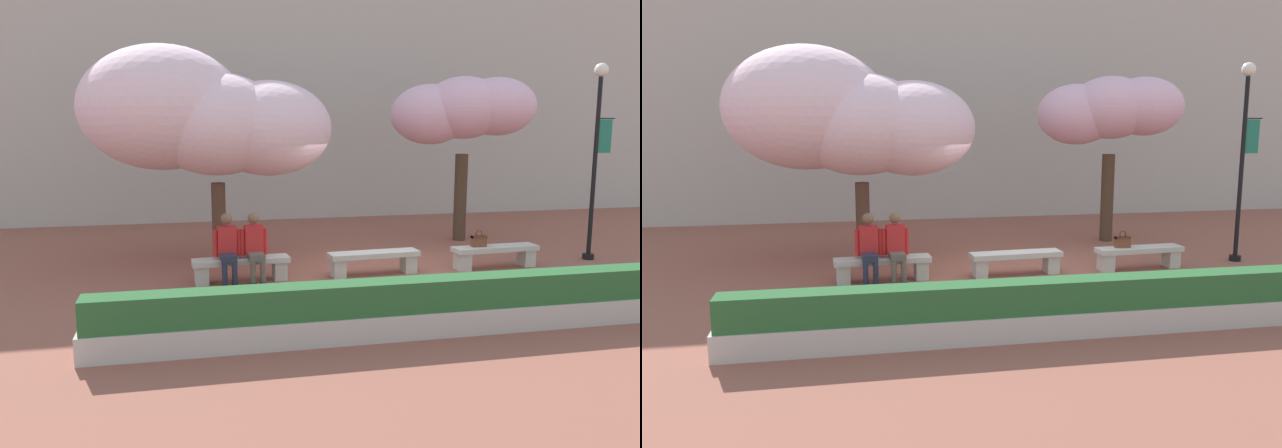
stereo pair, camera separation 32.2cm
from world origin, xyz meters
The scene contains 12 objects.
ground_plane centered at (0.00, 0.00, 0.00)m, with size 100.00×100.00×0.00m, color #8E5142.
building_facade centered at (0.00, 9.21, 4.60)m, with size 28.00×4.00×9.20m, color #B7B2A8.
stone_bench_west_end centered at (-2.57, 0.00, 0.30)m, with size 1.81×0.52×0.45m.
stone_bench_near_west centered at (0.00, 0.00, 0.30)m, with size 1.81×0.52×0.45m.
stone_bench_center centered at (2.57, 0.00, 0.30)m, with size 1.81×0.52×0.45m.
person_seated_left centered at (-2.82, -0.05, 0.70)m, with size 0.51×0.69×1.29m.
person_seated_right centered at (-2.32, -0.05, 0.70)m, with size 0.51×0.70×1.29m.
handbag centered at (2.21, 0.02, 0.58)m, with size 0.30×0.15×0.34m.
cherry_tree_main centered at (-3.13, 1.90, 3.03)m, with size 5.15×3.52×4.49m.
cherry_tree_secondary centered at (3.14, 2.97, 3.20)m, with size 3.41×2.34×4.02m.
lamp_post_with_banner centered at (4.95, 0.29, 2.48)m, with size 0.54×0.28×4.14m.
planter_hedge_foreground centered at (0.00, -3.45, 0.39)m, with size 9.89×0.50×0.80m.
Camera 1 is at (-3.58, -11.33, 2.96)m, focal length 35.00 mm.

